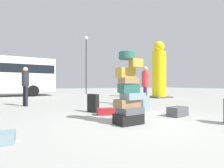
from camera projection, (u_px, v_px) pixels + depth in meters
name	position (u px, v px, depth m)	size (l,w,h in m)	color
ground_plane	(139.00, 122.00, 4.29)	(80.00, 80.00, 0.00)	#9E9E99
suitcase_tower	(129.00, 95.00, 4.15)	(0.74, 0.57, 1.75)	black
suitcase_black_foreground_near	(93.00, 103.00, 5.86)	(0.17, 0.42, 0.63)	black
suitcase_slate_right_side	(142.00, 103.00, 6.16)	(0.30, 0.43, 0.56)	gray
suitcase_maroon_white_trunk	(108.00, 111.00, 5.37)	(0.71, 0.30, 0.21)	maroon
suitcase_charcoal_foreground_far	(178.00, 111.00, 5.14)	(0.62, 0.37, 0.28)	#4C4C51
person_bearded_onlooker	(25.00, 83.00, 7.52)	(0.30, 0.32, 1.74)	black
person_tourist_with_camera	(145.00, 83.00, 7.15)	(0.30, 0.32, 1.73)	#3F334C
person_passerby_in_red	(126.00, 84.00, 8.33)	(0.30, 0.30, 1.63)	brown
yellow_dummy_statue	(159.00, 72.00, 12.53)	(1.42, 1.42, 4.16)	yellow
lamp_post	(86.00, 56.00, 17.41)	(0.36, 0.36, 5.94)	#333338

